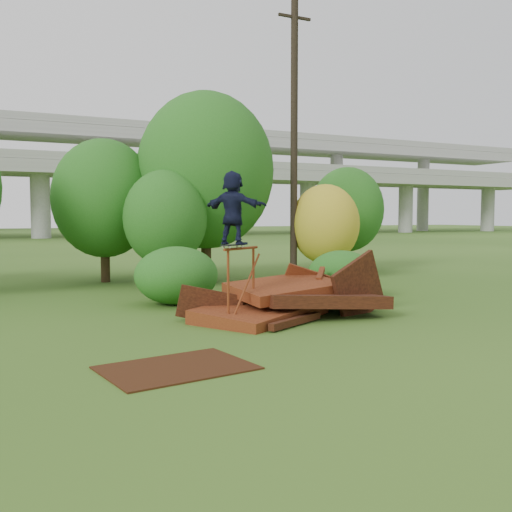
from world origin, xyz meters
name	(u,v)px	position (x,y,z in m)	size (l,w,h in m)	color
ground	(330,334)	(0.00, 0.00, 0.00)	(240.00, 240.00, 0.00)	#2D5116
scrap_pile	(290,301)	(0.31, 2.29, 0.41)	(5.66, 3.43, 2.03)	#4B1A0D
grind_rail	(241,275)	(-1.16, 2.06, 1.16)	(1.20, 0.75, 1.82)	maroon
skateboard	(233,245)	(-1.44, 1.90, 1.88)	(0.73, 0.54, 0.08)	black
skater	(233,208)	(-1.44, 1.90, 2.75)	(1.58, 0.50, 1.70)	black
flat_plate	(177,368)	(-3.86, -1.19, 0.01)	(2.41, 1.72, 0.03)	#351A0B
tree_1	(104,199)	(-2.33, 12.14, 3.23)	(3.97, 3.97, 5.52)	black
tree_2	(165,218)	(-0.74, 9.44, 2.48)	(2.98, 2.98, 4.20)	black
tree_3	(206,171)	(1.36, 10.86, 4.33)	(5.33, 5.33, 7.40)	black
tree_4	(325,224)	(5.83, 9.16, 2.23)	(2.78, 2.78, 3.84)	black
tree_5	(347,210)	(8.91, 12.03, 2.86)	(3.46, 3.46, 4.86)	black
shrub_left	(176,275)	(-1.63, 5.52, 0.84)	(2.44, 2.25, 1.69)	#1A5115
shrub_right	(341,275)	(3.22, 4.24, 0.76)	(2.13, 1.95, 1.51)	#1A5115
utility_pole	(294,137)	(4.49, 9.37, 5.63)	(1.40, 0.28, 11.11)	black
freeway_overpass	(37,151)	(0.00, 62.92, 10.32)	(160.00, 15.00, 13.70)	gray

